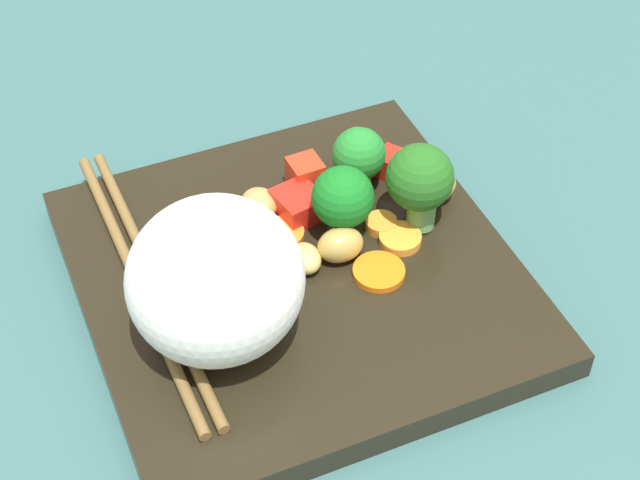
{
  "coord_description": "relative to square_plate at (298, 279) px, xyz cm",
  "views": [
    {
      "loc": [
        40.34,
        -13.0,
        46.77
      ],
      "look_at": [
        0.03,
        1.45,
        3.84
      ],
      "focal_mm": 57.14,
      "sensor_mm": 36.0,
      "label": 1
    }
  ],
  "objects": [
    {
      "name": "ground_plane",
      "position": [
        0.0,
        0.0,
        -1.92
      ],
      "size": [
        110.0,
        110.0,
        2.0
      ],
      "primitive_type": "cube",
      "color": "#315B5A"
    },
    {
      "name": "square_plate",
      "position": [
        0.0,
        0.0,
        0.0
      ],
      "size": [
        27.09,
        27.09,
        1.84
      ],
      "primitive_type": "cube",
      "rotation": [
        0.0,
        0.0,
        0.06
      ],
      "color": "black",
      "rests_on": "ground_plane"
    },
    {
      "name": "rice_mound",
      "position": [
        3.34,
        -5.75,
        5.41
      ],
      "size": [
        13.61,
        13.54,
        8.98
      ],
      "primitive_type": "ellipsoid",
      "rotation": [
        0.0,
        0.0,
        2.6
      ],
      "color": "white",
      "rests_on": "square_plate"
    },
    {
      "name": "broccoli_floret_0",
      "position": [
        -5.65,
        6.13,
        3.56
      ],
      "size": [
        3.47,
        3.47,
        4.68
      ],
      "color": "#73AB43",
      "rests_on": "square_plate"
    },
    {
      "name": "broccoli_floret_1",
      "position": [
        -1.94,
        3.63,
        3.92
      ],
      "size": [
        3.88,
        3.88,
        5.07
      ],
      "color": "#619F47",
      "rests_on": "square_plate"
    },
    {
      "name": "broccoli_floret_2",
      "position": [
        -1.36,
        8.46,
        4.39
      ],
      "size": [
        4.24,
        4.24,
        5.97
      ],
      "color": "#59904B",
      "rests_on": "square_plate"
    },
    {
      "name": "carrot_slice_0",
      "position": [
        -4.13,
        4.34,
        1.13
      ],
      "size": [
        3.72,
        3.72,
        0.41
      ],
      "primitive_type": "cylinder",
      "rotation": [
        0.0,
        0.0,
        5.42
      ],
      "color": "orange",
      "rests_on": "square_plate"
    },
    {
      "name": "carrot_slice_1",
      "position": [
        -1.58,
        6.12,
        1.25
      ],
      "size": [
        2.79,
        2.79,
        0.65
      ],
      "primitive_type": "cylinder",
      "rotation": [
        0.0,
        0.0,
        5.32
      ],
      "color": "orange",
      "rests_on": "square_plate"
    },
    {
      "name": "carrot_slice_2",
      "position": [
        0.4,
        6.74,
        1.22
      ],
      "size": [
        3.29,
        3.29,
        0.61
      ],
      "primitive_type": "cylinder",
      "rotation": [
        0.0,
        0.0,
        4.99
      ],
      "color": "orange",
      "rests_on": "square_plate"
    },
    {
      "name": "carrot_slice_3",
      "position": [
        2.1,
        4.47,
        1.14
      ],
      "size": [
        4.44,
        4.44,
        0.43
      ],
      "primitive_type": "cylinder",
      "rotation": [
        0.0,
        0.0,
        4.09
      ],
      "color": "orange",
      "rests_on": "square_plate"
    },
    {
      "name": "carrot_slice_4",
      "position": [
        -2.93,
        0.03,
        1.17
      ],
      "size": [
        3.24,
        3.24,
        0.49
      ],
      "primitive_type": "cylinder",
      "rotation": [
        0.0,
        0.0,
        0.19
      ],
      "color": "orange",
      "rests_on": "square_plate"
    },
    {
      "name": "pepper_chunk_0",
      "position": [
        -5.99,
        8.86,
        1.75
      ],
      "size": [
        2.93,
        2.89,
        1.67
      ],
      "primitive_type": "cube",
      "rotation": [
        0.0,
        0.0,
        0.71
      ],
      "color": "red",
      "rests_on": "square_plate"
    },
    {
      "name": "pepper_chunk_1",
      "position": [
        -4.46,
        1.58,
        1.82
      ],
      "size": [
        3.46,
        3.29,
        1.79
      ],
      "primitive_type": "cube",
      "rotation": [
        0.0,
        0.0,
        0.25
      ],
      "color": "red",
      "rests_on": "square_plate"
    },
    {
      "name": "pepper_chunk_2",
      "position": [
        -6.58,
        2.81,
        2.1
      ],
      "size": [
        2.26,
        2.21,
        2.37
      ],
      "primitive_type": "cube",
      "rotation": [
        0.0,
        0.0,
        3.24
      ],
      "color": "red",
      "rests_on": "square_plate"
    },
    {
      "name": "chicken_piece_0",
      "position": [
        0.01,
        0.52,
        1.64
      ],
      "size": [
        2.44,
        1.92,
        1.44
      ],
      "primitive_type": "ellipsoid",
      "rotation": [
        0.0,
        0.0,
        6.27
      ],
      "color": "tan",
      "rests_on": "square_plate"
    },
    {
      "name": "chicken_piece_1",
      "position": [
        -2.95,
        10.21,
        2.11
      ],
      "size": [
        2.58,
        3.21,
        2.37
      ],
      "primitive_type": "ellipsoid",
      "rotation": [
        0.0,
        0.0,
        1.61
      ],
      "color": "#AF9145",
      "rests_on": "square_plate"
    },
    {
      "name": "chicken_piece_2",
      "position": [
        -0.03,
        2.77,
        2.02
      ],
      "size": [
        2.22,
        2.95,
        2.21
      ],
      "primitive_type": "ellipsoid",
      "rotation": [
        0.0,
        0.0,
        4.74
      ],
      "color": "#B19245",
      "rests_on": "square_plate"
    },
    {
      "name": "chicken_piece_3",
      "position": [
        -5.47,
        -0.66,
        1.75
      ],
      "size": [
        3.13,
        2.94,
        1.66
      ],
      "primitive_type": "ellipsoid",
      "rotation": [
        0.0,
        0.0,
        3.44
      ],
      "color": "tan",
      "rests_on": "square_plate"
    },
    {
      "name": "chicken_piece_4",
      "position": [
        -7.84,
        6.93,
        2.12
      ],
      "size": [
        4.7,
        4.08,
        2.41
      ],
      "primitive_type": "ellipsoid",
      "rotation": [
        0.0,
        0.0,
        5.9
      ],
      "color": "tan",
      "rests_on": "square_plate"
    },
    {
      "name": "chopstick_pair",
      "position": [
        -1.9,
        -8.93,
        1.27
      ],
      "size": [
        24.04,
        3.67,
        0.69
      ],
      "rotation": [
        0.0,
        0.0,
        6.36
      ],
      "color": "brown",
      "rests_on": "square_plate"
    }
  ]
}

